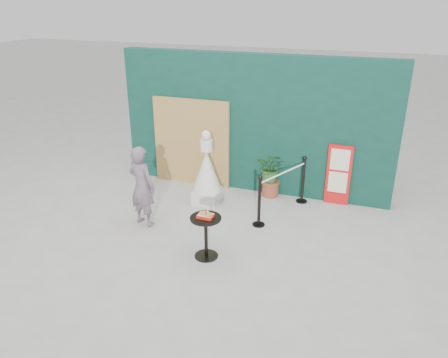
% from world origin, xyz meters
% --- Properties ---
extents(ground, '(60.00, 60.00, 0.00)m').
position_xyz_m(ground, '(0.00, 0.00, 0.00)').
color(ground, '#ADAAA5').
rests_on(ground, ground).
extents(back_wall, '(6.00, 0.30, 3.00)m').
position_xyz_m(back_wall, '(0.00, 3.15, 1.50)').
color(back_wall, '#0A3126').
rests_on(back_wall, ground).
extents(bamboo_fence, '(1.80, 0.08, 2.00)m').
position_xyz_m(bamboo_fence, '(-1.40, 2.94, 1.00)').
color(bamboo_fence, tan).
rests_on(bamboo_fence, ground).
extents(woman, '(0.65, 0.51, 1.58)m').
position_xyz_m(woman, '(-1.50, 0.82, 0.79)').
color(woman, slate).
rests_on(woman, ground).
extents(menu_board, '(0.50, 0.07, 1.30)m').
position_xyz_m(menu_board, '(1.90, 2.95, 0.65)').
color(menu_board, red).
rests_on(menu_board, ground).
extents(statue, '(0.62, 0.62, 1.60)m').
position_xyz_m(statue, '(-0.69, 2.09, 0.65)').
color(statue, silver).
rests_on(statue, ground).
extents(cafe_table, '(0.52, 0.52, 0.75)m').
position_xyz_m(cafe_table, '(0.05, 0.15, 0.50)').
color(cafe_table, black).
rests_on(cafe_table, ground).
extents(food_basket, '(0.26, 0.19, 0.11)m').
position_xyz_m(food_basket, '(0.05, 0.15, 0.79)').
color(food_basket, '#B22713').
rests_on(food_basket, cafe_table).
extents(planter, '(0.59, 0.51, 1.00)m').
position_xyz_m(planter, '(0.49, 2.87, 0.58)').
color(planter, brown).
rests_on(planter, ground).
extents(stanchion_barrier, '(0.84, 1.54, 1.03)m').
position_xyz_m(stanchion_barrier, '(0.90, 2.14, 0.49)').
color(stanchion_barrier, black).
rests_on(stanchion_barrier, ground).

